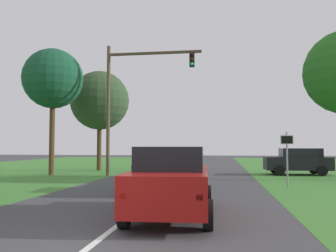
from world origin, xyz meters
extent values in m
plane|color=#424244|center=(0.00, 9.25, 0.00)|extent=(120.00, 120.00, 0.00)
cube|color=#9E1411|center=(1.17, 3.78, 0.84)|extent=(2.20, 5.00, 0.96)
cube|color=black|center=(1.16, 4.03, 1.63)|extent=(1.88, 3.12, 0.63)
cube|color=red|center=(0.46, 1.32, 0.89)|extent=(0.14, 0.07, 0.12)
cube|color=red|center=(2.09, 1.39, 0.89)|extent=(0.14, 0.07, 0.12)
cylinder|color=black|center=(0.12, 5.27, 0.36)|extent=(0.27, 0.73, 0.72)
cylinder|color=black|center=(2.10, 5.35, 0.36)|extent=(0.27, 0.73, 0.72)
cylinder|color=black|center=(0.25, 2.22, 0.36)|extent=(0.27, 0.73, 0.72)
cylinder|color=black|center=(2.23, 2.30, 0.36)|extent=(0.27, 0.73, 0.72)
cube|color=#4C515B|center=(0.00, 9.84, 0.82)|extent=(2.29, 5.48, 0.83)
cube|color=black|center=(0.01, 9.57, 1.56)|extent=(1.86, 2.14, 0.65)
cube|color=#41454E|center=(0.09, 8.17, 1.33)|extent=(2.00, 2.15, 0.20)
cube|color=red|center=(-0.67, 7.14, 0.86)|extent=(0.14, 0.07, 0.12)
cube|color=red|center=(0.96, 7.23, 0.86)|extent=(0.14, 0.07, 0.12)
cylinder|color=black|center=(-1.09, 11.45, 0.40)|extent=(0.28, 0.81, 0.80)
cylinder|color=black|center=(0.90, 11.56, 0.40)|extent=(0.28, 0.81, 0.80)
cylinder|color=black|center=(-0.90, 8.12, 0.40)|extent=(0.28, 0.81, 0.80)
cylinder|color=black|center=(1.09, 8.23, 0.40)|extent=(0.28, 0.81, 0.80)
cylinder|color=brown|center=(-4.91, 16.78, 4.35)|extent=(0.24, 0.24, 8.71)
cube|color=#4C3D2B|center=(-1.78, 16.78, 8.11)|extent=(6.25, 0.16, 0.16)
cube|color=black|center=(0.71, 16.78, 7.56)|extent=(0.32, 0.28, 0.90)
sphere|color=black|center=(0.71, 16.63, 7.86)|extent=(0.22, 0.22, 0.22)
sphere|color=black|center=(0.71, 16.63, 7.56)|extent=(0.22, 0.22, 0.22)
sphere|color=#1ED83F|center=(0.71, 16.63, 7.26)|extent=(0.22, 0.22, 0.22)
cylinder|color=gray|center=(5.61, 11.28, 1.31)|extent=(0.08, 0.08, 2.61)
cube|color=white|center=(5.61, 11.25, 2.26)|extent=(0.60, 0.03, 0.44)
cube|color=black|center=(5.61, 11.24, 2.26)|extent=(0.52, 0.01, 0.36)
cube|color=black|center=(7.69, 19.42, 0.78)|extent=(4.36, 2.03, 0.88)
cube|color=black|center=(7.90, 19.42, 1.52)|extent=(2.63, 1.76, 0.59)
cube|color=red|center=(5.54, 20.17, 0.83)|extent=(0.06, 0.14, 0.12)
cube|color=red|center=(5.57, 18.58, 0.83)|extent=(0.06, 0.14, 0.12)
cylinder|color=black|center=(9.00, 20.41, 0.34)|extent=(0.68, 0.25, 0.68)
cylinder|color=black|center=(9.04, 18.47, 0.34)|extent=(0.68, 0.25, 0.68)
cylinder|color=black|center=(6.33, 20.36, 0.34)|extent=(0.68, 0.25, 0.68)
cylinder|color=black|center=(6.37, 18.42, 0.34)|extent=(0.68, 0.25, 0.68)
cylinder|color=#4C351E|center=(-7.25, 21.73, 1.94)|extent=(0.36, 0.36, 3.89)
sphere|color=#31492B|center=(-7.25, 21.73, 5.68)|extent=(4.79, 4.79, 4.79)
cylinder|color=#4C351E|center=(-8.84, 16.71, 2.53)|extent=(0.36, 0.36, 5.06)
sphere|color=#174B30|center=(-8.84, 16.71, 6.59)|extent=(4.10, 4.10, 4.10)
camera|label=1|loc=(2.55, -6.19, 1.96)|focal=38.28mm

